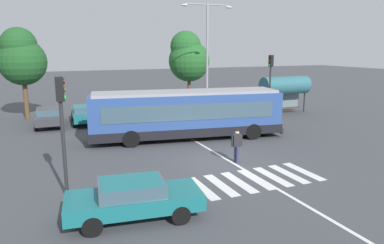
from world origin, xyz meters
name	(u,v)px	position (x,y,z in m)	size (l,w,h in m)	color
ground_plane	(223,162)	(0.00, 0.00, 0.00)	(160.00, 160.00, 0.00)	#424449
city_transit_bus	(187,114)	(0.15, 5.23, 1.59)	(12.39, 4.46, 3.06)	black
pedestrian_crossing_street	(237,144)	(0.62, -0.23, 0.97)	(0.57, 0.44, 1.72)	#333856
foreground_sedan	(134,197)	(-5.65, -4.19, 0.77)	(4.69, 2.36, 1.35)	black
parked_car_charcoal	(49,116)	(-7.74, 12.73, 0.77)	(2.00, 4.57, 1.35)	black
parked_car_teal	(85,113)	(-5.18, 12.83, 0.77)	(2.02, 4.58, 1.35)	black
parked_car_white	(120,110)	(-2.35, 13.40, 0.77)	(1.88, 4.50, 1.35)	black
parked_car_black	(151,108)	(0.22, 13.14, 0.77)	(1.96, 4.55, 1.35)	black
parked_car_red	(181,106)	(2.80, 13.06, 0.77)	(1.90, 4.51, 1.35)	black
parked_car_silver	(210,104)	(5.65, 13.13, 0.77)	(2.15, 4.62, 1.35)	black
traffic_light_near_corner	(62,118)	(-7.58, -1.39, 3.12)	(0.33, 0.32, 4.65)	#28282B
traffic_light_far_corner	(270,77)	(8.79, 8.67, 3.41)	(0.33, 0.32, 5.12)	#28282B
bus_stop_shelter	(285,86)	(11.47, 10.22, 2.42)	(4.51, 1.54, 3.25)	#28282B
twin_arm_street_lamp	(207,47)	(5.22, 12.91, 5.74)	(4.69, 0.32, 9.36)	#939399
background_tree_left	(21,57)	(-9.33, 16.29, 4.96)	(3.68, 3.68, 7.26)	brown
background_tree_right	(188,57)	(6.54, 20.35, 4.74)	(4.33, 4.33, 7.44)	brown
crosswalk_painted_stripes	(256,179)	(0.21, -2.66, 0.00)	(5.68, 2.62, 0.01)	silver
lane_center_line	(213,151)	(0.41, 2.00, 0.00)	(0.16, 24.00, 0.01)	silver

